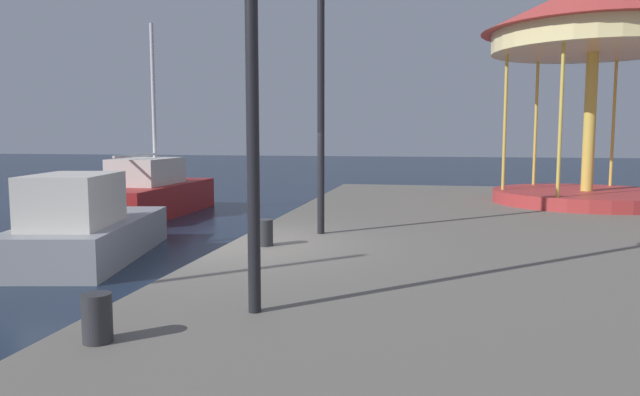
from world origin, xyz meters
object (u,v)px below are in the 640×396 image
motorboat_grey (86,228)px  lamp_post_mid_promenade (321,53)px  bollard_center (265,233)px  carousel (594,37)px  sailboat_red (149,193)px  bollard_north (97,318)px

motorboat_grey → lamp_post_mid_promenade: size_ratio=1.10×
lamp_post_mid_promenade → bollard_center: bearing=-115.8°
motorboat_grey → carousel: size_ratio=0.90×
lamp_post_mid_promenade → bollard_center: size_ratio=10.99×
motorboat_grey → bollard_center: (4.25, -1.94, 0.37)m
motorboat_grey → lamp_post_mid_promenade: (4.86, -0.68, 3.16)m
motorboat_grey → bollard_center: bearing=-24.6°
lamp_post_mid_promenade → bollard_center: 3.13m
motorboat_grey → carousel: (10.36, 5.05, 4.16)m
sailboat_red → bollard_center: sailboat_red is taller
carousel → bollard_north: bearing=-118.9°
bollard_center → lamp_post_mid_promenade: bearing=64.2°
sailboat_red → motorboat_grey: (1.93, -6.36, -0.04)m
carousel → sailboat_red: bearing=173.9°
carousel → bollard_north: (-6.24, -11.31, -3.80)m
motorboat_grey → lamp_post_mid_promenade: bearing=-8.0°
bollard_center → motorboat_grey: bearing=155.4°
sailboat_red → carousel: carousel is taller
carousel → bollard_center: 10.03m
sailboat_red → motorboat_grey: size_ratio=1.22×
lamp_post_mid_promenade → motorboat_grey: bearing=172.0°
carousel → bollard_center: size_ratio=13.38×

